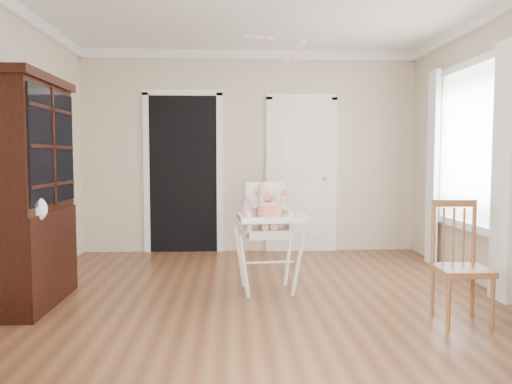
{
  "coord_description": "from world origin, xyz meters",
  "views": [
    {
      "loc": [
        -0.24,
        -4.26,
        1.28
      ],
      "look_at": [
        -0.02,
        0.33,
        0.96
      ],
      "focal_mm": 35.0,
      "sensor_mm": 36.0,
      "label": 1
    }
  ],
  "objects_px": {
    "high_chair": "(268,223)",
    "dining_chair": "(460,266)",
    "china_cabinet": "(29,191)",
    "cake": "(269,211)",
    "sippy_cup": "(246,207)"
  },
  "relations": [
    {
      "from": "high_chair",
      "to": "dining_chair",
      "type": "xyz_separation_m",
      "value": [
        1.43,
        -0.95,
        -0.22
      ]
    },
    {
      "from": "high_chair",
      "to": "china_cabinet",
      "type": "height_order",
      "value": "china_cabinet"
    },
    {
      "from": "cake",
      "to": "china_cabinet",
      "type": "xyz_separation_m",
      "value": [
        -2.07,
        -0.08,
        0.19
      ]
    },
    {
      "from": "cake",
      "to": "china_cabinet",
      "type": "distance_m",
      "value": 2.08
    },
    {
      "from": "china_cabinet",
      "to": "dining_chair",
      "type": "height_order",
      "value": "china_cabinet"
    },
    {
      "from": "high_chair",
      "to": "sippy_cup",
      "type": "distance_m",
      "value": 0.29
    },
    {
      "from": "sippy_cup",
      "to": "china_cabinet",
      "type": "distance_m",
      "value": 1.89
    },
    {
      "from": "dining_chair",
      "to": "cake",
      "type": "bearing_deg",
      "value": 156.33
    },
    {
      "from": "sippy_cup",
      "to": "high_chair",
      "type": "bearing_deg",
      "value": 28.57
    },
    {
      "from": "cake",
      "to": "china_cabinet",
      "type": "relative_size",
      "value": 0.14
    },
    {
      "from": "cake",
      "to": "sippy_cup",
      "type": "xyz_separation_m",
      "value": [
        -0.2,
        0.15,
        0.02
      ]
    },
    {
      "from": "high_chair",
      "to": "sippy_cup",
      "type": "relative_size",
      "value": 5.27
    },
    {
      "from": "high_chair",
      "to": "sippy_cup",
      "type": "xyz_separation_m",
      "value": [
        -0.21,
        -0.11,
        0.17
      ]
    },
    {
      "from": "high_chair",
      "to": "china_cabinet",
      "type": "xyz_separation_m",
      "value": [
        -2.08,
        -0.34,
        0.33
      ]
    },
    {
      "from": "sippy_cup",
      "to": "dining_chair",
      "type": "distance_m",
      "value": 1.88
    }
  ]
}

